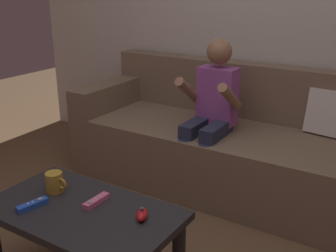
{
  "coord_description": "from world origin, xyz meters",
  "views": [
    {
      "loc": [
        0.93,
        -1.07,
        1.35
      ],
      "look_at": [
        -0.18,
        0.72,
        0.61
      ],
      "focal_mm": 43.6,
      "sensor_mm": 36.0,
      "label": 1
    }
  ],
  "objects_px": {
    "person_seated_on_couch": "(211,110)",
    "nunchuk_red": "(142,214)",
    "coffee_mug": "(55,182)",
    "game_remote_blue_near_edge": "(32,205)",
    "couch": "(226,144)",
    "coffee_table": "(83,224)",
    "game_remote_pink_far_corner": "(96,201)"
  },
  "relations": [
    {
      "from": "game_remote_blue_near_edge",
      "to": "game_remote_pink_far_corner",
      "type": "xyz_separation_m",
      "value": [
        0.21,
        0.17,
        0.0
      ]
    },
    {
      "from": "couch",
      "to": "coffee_table",
      "type": "relative_size",
      "value": 2.43
    },
    {
      "from": "couch",
      "to": "coffee_table",
      "type": "bearing_deg",
      "value": -94.08
    },
    {
      "from": "nunchuk_red",
      "to": "coffee_mug",
      "type": "relative_size",
      "value": 0.85
    },
    {
      "from": "game_remote_blue_near_edge",
      "to": "nunchuk_red",
      "type": "height_order",
      "value": "nunchuk_red"
    },
    {
      "from": "couch",
      "to": "nunchuk_red",
      "type": "xyz_separation_m",
      "value": [
        0.17,
        -1.25,
        0.15
      ]
    },
    {
      "from": "coffee_table",
      "to": "nunchuk_red",
      "type": "relative_size",
      "value": 8.58
    },
    {
      "from": "couch",
      "to": "game_remote_blue_near_edge",
      "type": "bearing_deg",
      "value": -101.32
    },
    {
      "from": "couch",
      "to": "nunchuk_red",
      "type": "bearing_deg",
      "value": -82.03
    },
    {
      "from": "couch",
      "to": "coffee_mug",
      "type": "xyz_separation_m",
      "value": [
        -0.31,
        -1.27,
        0.17
      ]
    },
    {
      "from": "nunchuk_red",
      "to": "couch",
      "type": "bearing_deg",
      "value": 97.97
    },
    {
      "from": "person_seated_on_couch",
      "to": "nunchuk_red",
      "type": "distance_m",
      "value": 1.1
    },
    {
      "from": "coffee_table",
      "to": "nunchuk_red",
      "type": "distance_m",
      "value": 0.3
    },
    {
      "from": "person_seated_on_couch",
      "to": "nunchuk_red",
      "type": "bearing_deg",
      "value": -78.59
    },
    {
      "from": "game_remote_blue_near_edge",
      "to": "coffee_mug",
      "type": "relative_size",
      "value": 1.22
    },
    {
      "from": "game_remote_pink_far_corner",
      "to": "coffee_mug",
      "type": "distance_m",
      "value": 0.24
    },
    {
      "from": "game_remote_blue_near_edge",
      "to": "coffee_mug",
      "type": "distance_m",
      "value": 0.16
    },
    {
      "from": "person_seated_on_couch",
      "to": "coffee_mug",
      "type": "relative_size",
      "value": 8.68
    },
    {
      "from": "game_remote_blue_near_edge",
      "to": "game_remote_pink_far_corner",
      "type": "distance_m",
      "value": 0.28
    },
    {
      "from": "nunchuk_red",
      "to": "coffee_mug",
      "type": "distance_m",
      "value": 0.49
    },
    {
      "from": "game_remote_blue_near_edge",
      "to": "nunchuk_red",
      "type": "distance_m",
      "value": 0.49
    },
    {
      "from": "coffee_table",
      "to": "nunchuk_red",
      "type": "bearing_deg",
      "value": 15.82
    },
    {
      "from": "game_remote_blue_near_edge",
      "to": "person_seated_on_couch",
      "type": "bearing_deg",
      "value": 78.87
    },
    {
      "from": "nunchuk_red",
      "to": "coffee_mug",
      "type": "height_order",
      "value": "coffee_mug"
    },
    {
      "from": "person_seated_on_couch",
      "to": "nunchuk_red",
      "type": "xyz_separation_m",
      "value": [
        0.22,
        -1.07,
        -0.14
      ]
    },
    {
      "from": "game_remote_blue_near_edge",
      "to": "nunchuk_red",
      "type": "bearing_deg",
      "value": 21.32
    },
    {
      "from": "game_remote_blue_near_edge",
      "to": "couch",
      "type": "bearing_deg",
      "value": 78.68
    },
    {
      "from": "game_remote_blue_near_edge",
      "to": "coffee_mug",
      "type": "xyz_separation_m",
      "value": [
        -0.02,
        0.16,
        0.04
      ]
    },
    {
      "from": "game_remote_blue_near_edge",
      "to": "nunchuk_red",
      "type": "xyz_separation_m",
      "value": [
        0.46,
        0.18,
        0.01
      ]
    },
    {
      "from": "person_seated_on_couch",
      "to": "game_remote_pink_far_corner",
      "type": "relative_size",
      "value": 7.28
    },
    {
      "from": "coffee_mug",
      "to": "game_remote_pink_far_corner",
      "type": "bearing_deg",
      "value": 4.1
    },
    {
      "from": "person_seated_on_couch",
      "to": "game_remote_pink_far_corner",
      "type": "bearing_deg",
      "value": -91.63
    }
  ]
}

